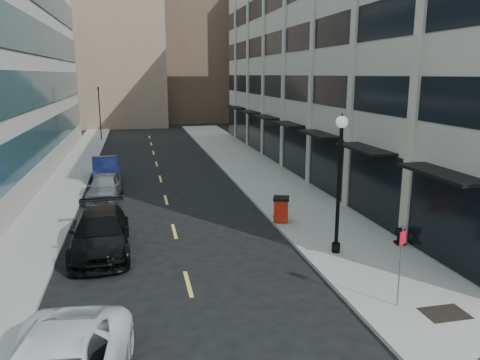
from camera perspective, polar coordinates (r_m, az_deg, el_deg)
name	(u,v)px	position (r m, az deg, el deg)	size (l,w,h in m)	color
sidewalk_right	(283,192)	(30.22, 5.32, -1.47)	(5.00, 80.00, 0.15)	gray
sidewalk_left	(53,205)	(29.23, -21.85, -2.85)	(3.00, 80.00, 0.15)	gray
building_right	(373,55)	(39.50, 15.90, 14.49)	(15.30, 46.50, 18.25)	#AFA694
skyline_tan_near	(114,30)	(76.17, -15.07, 17.26)	(14.00, 18.00, 28.00)	#836E56
skyline_brown	(190,14)	(80.99, -6.07, 19.45)	(12.00, 16.00, 34.00)	brown
skyline_tan_far	(56,53)	(86.81, -21.52, 14.23)	(12.00, 14.00, 22.00)	#836E56
skyline_stone	(259,58)	(76.45, 2.32, 14.64)	(10.00, 14.00, 20.00)	#AFA694
grate_far	(445,313)	(16.56, 23.70, -14.65)	(1.40, 1.00, 0.01)	black
road_centerline	(170,214)	(26.00, -8.57, -4.09)	(0.15, 68.20, 0.01)	#D8CC4C
traffic_signal	(98,90)	(56.01, -16.89, 10.42)	(0.66, 0.66, 6.98)	black
car_black_pickup	(100,233)	(20.94, -16.66, -6.20)	(2.42, 5.96, 1.73)	black
car_silver_sedan	(105,187)	(29.64, -16.16, -0.79)	(1.87, 4.64, 1.58)	gray
car_blue_sedan	(106,169)	(34.77, -16.07, 1.27)	(1.80, 5.16, 1.70)	navy
trash_bin	(281,208)	(23.79, 5.03, -3.47)	(1.01, 1.01, 1.29)	#B21B0B
lamppost	(339,172)	(19.40, 12.03, 0.92)	(0.49, 0.49, 5.86)	black
sign_post	(401,256)	(15.81, 19.04, -8.73)	(0.30, 0.16, 2.72)	slate
urn_planter	(400,234)	(21.88, 18.96, -6.27)	(0.54, 0.54, 0.75)	black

